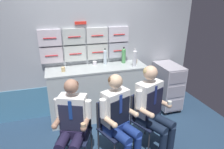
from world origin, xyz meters
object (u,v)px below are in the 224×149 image
(crew_member_left, at_px, (72,123))
(coffee_cup_spare, at_px, (95,63))
(service_trolley, at_px, (167,85))
(crew_member_by_counter, at_px, (153,106))
(folding_chair_left, at_px, (76,126))
(water_bottle_blue_cap, at_px, (135,58))
(folding_chair_by_counter, at_px, (143,113))
(folding_chair_right, at_px, (112,122))
(crew_member_right, at_px, (119,116))

(crew_member_left, relative_size, coffee_cup_spare, 16.64)
(service_trolley, height_order, crew_member_by_counter, crew_member_by_counter)
(folding_chair_left, height_order, water_bottle_blue_cap, water_bottle_blue_cap)
(water_bottle_blue_cap, bearing_deg, folding_chair_by_counter, -101.52)
(service_trolley, bearing_deg, water_bottle_blue_cap, -176.85)
(folding_chair_right, xyz_separation_m, crew_member_right, (0.06, -0.15, 0.17))
(service_trolley, bearing_deg, crew_member_left, -153.34)
(crew_member_left, xyz_separation_m, crew_member_right, (0.62, -0.05, 0.01))
(folding_chair_left, xyz_separation_m, crew_member_left, (-0.06, -0.15, 0.16))
(folding_chair_right, distance_m, water_bottle_blue_cap, 1.27)
(crew_member_by_counter, bearing_deg, coffee_cup_spare, 114.91)
(folding_chair_by_counter, height_order, water_bottle_blue_cap, water_bottle_blue_cap)
(crew_member_right, bearing_deg, water_bottle_blue_cap, 58.30)
(crew_member_right, xyz_separation_m, crew_member_by_counter, (0.52, 0.07, 0.03))
(water_bottle_blue_cap, bearing_deg, service_trolley, 3.15)
(service_trolley, height_order, folding_chair_right, service_trolley)
(service_trolley, xyz_separation_m, folding_chair_right, (-1.44, -0.90, 0.01))
(service_trolley, height_order, folding_chair_by_counter, service_trolley)
(service_trolley, height_order, coffee_cup_spare, coffee_cup_spare)
(folding_chair_left, height_order, crew_member_right, crew_member_right)
(crew_member_by_counter, distance_m, coffee_cup_spare, 1.39)
(crew_member_left, relative_size, water_bottle_blue_cap, 3.83)
(crew_member_by_counter, height_order, coffee_cup_spare, crew_member_by_counter)
(service_trolley, bearing_deg, coffee_cup_spare, 170.02)
(folding_chair_by_counter, distance_m, coffee_cup_spare, 1.30)
(service_trolley, height_order, folding_chair_left, service_trolley)
(folding_chair_left, distance_m, crew_member_right, 0.61)
(crew_member_left, xyz_separation_m, folding_chair_by_counter, (1.08, 0.17, -0.16))
(coffee_cup_spare, bearing_deg, crew_member_left, -114.56)
(folding_chair_left, bearing_deg, crew_member_right, -19.46)
(folding_chair_left, distance_m, folding_chair_by_counter, 1.01)
(water_bottle_blue_cap, distance_m, coffee_cup_spare, 0.74)
(crew_member_left, xyz_separation_m, water_bottle_blue_cap, (1.24, 0.96, 0.47))
(folding_chair_by_counter, bearing_deg, folding_chair_left, -178.92)
(folding_chair_right, relative_size, crew_member_by_counter, 0.65)
(folding_chair_right, xyz_separation_m, folding_chair_by_counter, (0.52, 0.07, 0.00))
(water_bottle_blue_cap, bearing_deg, coffee_cup_spare, 156.36)
(crew_member_left, bearing_deg, water_bottle_blue_cap, 37.77)
(crew_member_left, xyz_separation_m, coffee_cup_spare, (0.57, 1.25, 0.35))
(crew_member_left, relative_size, crew_member_right, 0.98)
(water_bottle_blue_cap, bearing_deg, crew_member_right, -121.70)
(folding_chair_left, distance_m, crew_member_by_counter, 1.10)
(folding_chair_right, distance_m, crew_member_right, 0.24)
(folding_chair_by_counter, bearing_deg, folding_chair_right, -172.71)
(water_bottle_blue_cap, bearing_deg, folding_chair_left, -145.38)
(folding_chair_right, bearing_deg, folding_chair_left, 174.47)
(folding_chair_by_counter, height_order, crew_member_by_counter, crew_member_by_counter)
(crew_member_left, height_order, coffee_cup_spare, crew_member_left)
(folding_chair_by_counter, bearing_deg, crew_member_left, -171.13)
(folding_chair_left, relative_size, folding_chair_by_counter, 1.00)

